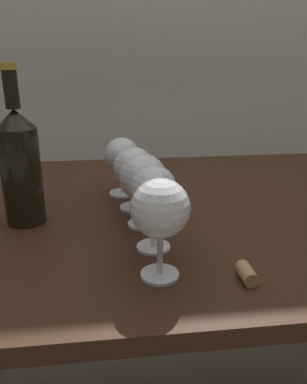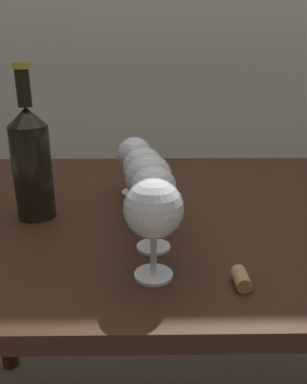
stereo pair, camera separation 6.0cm
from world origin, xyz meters
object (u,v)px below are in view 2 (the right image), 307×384
object	(u,v)px
wine_glass_port	(154,211)
wine_bottle	(31,161)
wine_glass_chardonnay	(143,169)
wine_glass_white	(148,178)
wine_glass_cabernet	(154,191)
cork	(241,279)
wine_glass_rose	(135,156)

from	to	relation	value
wine_glass_port	wine_bottle	bearing A→B (deg)	135.73
wine_glass_chardonnay	wine_bottle	xyz separation A→B (m)	(-0.22, -0.04, 0.03)
wine_glass_port	wine_glass_white	bearing A→B (deg)	92.21
wine_glass_port	wine_glass_white	world-z (taller)	wine_glass_port
wine_glass_cabernet	cork	world-z (taller)	wine_glass_cabernet
wine_glass_white	wine_glass_chardonnay	distance (m)	0.09
wine_glass_white	wine_glass_rose	size ratio (longest dim) A/B	1.04
wine_glass_rose	cork	size ratio (longest dim) A/B	3.21
wine_glass_port	wine_glass_chardonnay	world-z (taller)	wine_glass_port
wine_glass_chardonnay	wine_glass_cabernet	bearing A→B (deg)	-84.23
wine_glass_chardonnay	wine_bottle	size ratio (longest dim) A/B	0.45
wine_glass_cabernet	wine_bottle	world-z (taller)	wine_bottle
wine_glass_chardonnay	cork	world-z (taller)	wine_glass_chardonnay
wine_glass_cabernet	wine_glass_white	bearing A→B (deg)	94.90
wine_glass_cabernet	wine_glass_white	size ratio (longest dim) A/B	1.03
wine_glass_white	wine_glass_rose	bearing A→B (deg)	99.93
wine_glass_port	wine_glass_cabernet	world-z (taller)	wine_glass_port
wine_glass_white	wine_bottle	xyz separation A→B (m)	(-0.23, 0.04, 0.02)
wine_bottle	wine_glass_cabernet	bearing A→B (deg)	-30.95
wine_glass_chardonnay	wine_glass_rose	bearing A→B (deg)	102.94
wine_glass_port	wine_glass_rose	size ratio (longest dim) A/B	1.12
wine_glass_cabernet	wine_bottle	xyz separation A→B (m)	(-0.23, 0.14, 0.01)
wine_glass_white	wine_glass_chardonnay	world-z (taller)	wine_glass_white
wine_glass_white	cork	bearing A→B (deg)	-57.93
wine_glass_cabernet	cork	distance (m)	0.19
wine_bottle	cork	xyz separation A→B (m)	(0.36, -0.25, -0.10)
cork	wine_glass_white	bearing A→B (deg)	122.07
wine_glass_rose	wine_bottle	size ratio (longest dim) A/B	0.45
wine_glass_rose	wine_bottle	world-z (taller)	wine_bottle
wine_glass_white	wine_glass_chardonnay	size ratio (longest dim) A/B	1.06
wine_glass_port	wine_glass_chardonnay	xyz separation A→B (m)	(-0.02, 0.27, -0.02)
wine_glass_rose	cork	distance (m)	0.43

